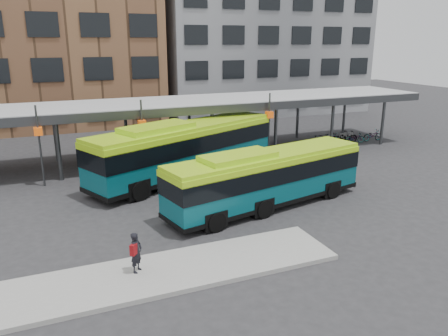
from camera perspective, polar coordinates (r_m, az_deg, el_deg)
ground at (r=20.88m, az=3.83°, el=-7.17°), size 120.00×120.00×0.00m
boarding_island at (r=16.61m, az=-9.02°, el=-13.58°), size 14.00×3.00×0.18m
canopy at (r=31.47m, az=-6.70°, el=8.20°), size 40.00×6.53×4.80m
building_brick at (r=49.17m, az=-25.58°, el=17.99°), size 26.00×14.00×22.00m
building_grey at (r=54.94m, az=4.17°, el=18.09°), size 24.00×14.00×20.00m
bus_front at (r=22.39m, az=5.57°, el=-1.15°), size 11.49×4.71×3.10m
bus_rear at (r=27.21m, az=-5.08°, el=2.63°), size 13.16×7.93×3.63m
pedestrian at (r=16.38m, az=-11.39°, el=-10.73°), size 0.64×0.66×1.52m
bike_rack at (r=37.53m, az=14.68°, el=3.76°), size 7.99×1.41×1.01m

